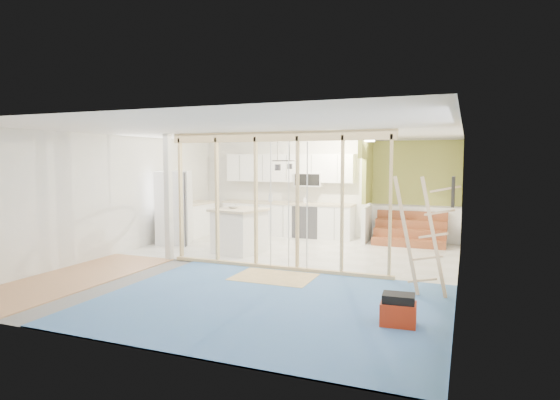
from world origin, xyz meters
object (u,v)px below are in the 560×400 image
at_px(toolbox, 398,311).
at_px(ladder, 424,236).
at_px(island, 239,231).
at_px(fridge, 174,208).

xyz_separation_m(toolbox, ladder, (0.16, 1.44, 0.73)).
bearing_deg(toolbox, ladder, 79.56).
relative_size(island, toolbox, 2.66).
relative_size(fridge, toolbox, 3.96).
bearing_deg(ladder, toolbox, -93.22).
bearing_deg(island, toolbox, -28.96).
xyz_separation_m(island, ladder, (4.06, -1.90, 0.43)).
relative_size(toolbox, ladder, 0.25).
bearing_deg(fridge, toolbox, -55.47).
bearing_deg(fridge, ladder, -43.90).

